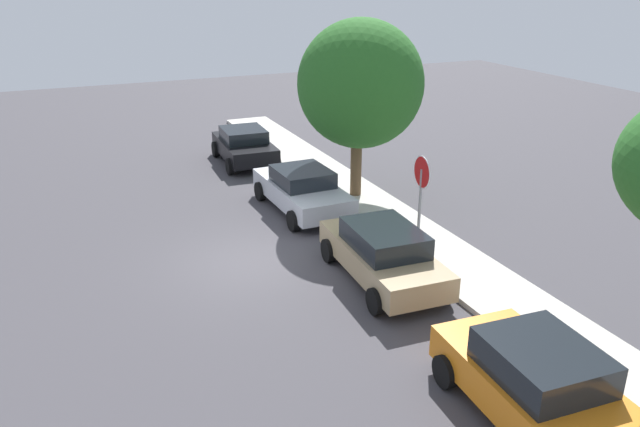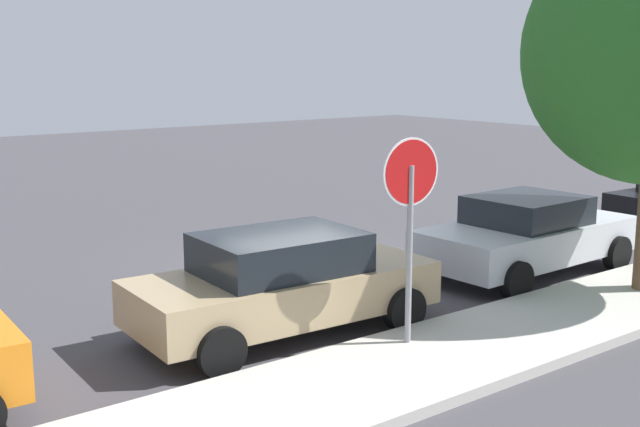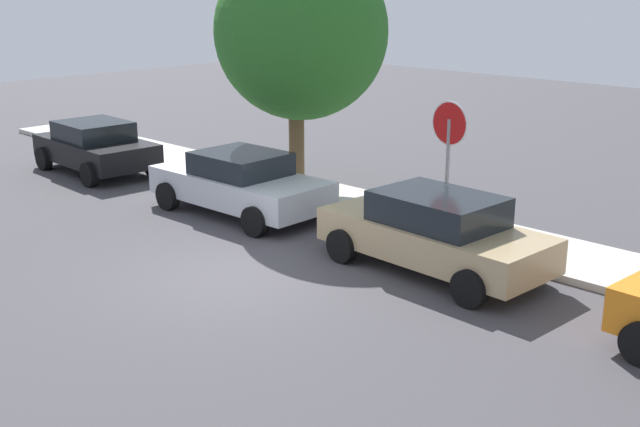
{
  "view_description": "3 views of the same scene",
  "coord_description": "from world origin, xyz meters",
  "views": [
    {
      "loc": [
        14.64,
        -4.47,
        7.36
      ],
      "look_at": [
        0.32,
        1.77,
        1.2
      ],
      "focal_mm": 35.0,
      "sensor_mm": 36.0,
      "label": 1
    },
    {
      "loc": [
        8.49,
        11.45,
        3.79
      ],
      "look_at": [
        0.47,
        0.97,
        1.26
      ],
      "focal_mm": 45.0,
      "sensor_mm": 36.0,
      "label": 2
    },
    {
      "loc": [
        10.4,
        -8.64,
        5.11
      ],
      "look_at": [
        1.33,
        0.71,
        1.28
      ],
      "focal_mm": 45.0,
      "sensor_mm": 36.0,
      "label": 3
    }
  ],
  "objects": [
    {
      "name": "ground_plane",
      "position": [
        0.0,
        0.0,
        0.0
      ],
      "size": [
        60.0,
        60.0,
        0.0
      ],
      "primitive_type": "plane",
      "color": "#423F44"
    },
    {
      "name": "sidewalk_curb",
      "position": [
        0.0,
        4.72,
        0.07
      ],
      "size": [
        32.0,
        2.08,
        0.14
      ],
      "primitive_type": "cube",
      "color": "beige",
      "rests_on": "ground_plane"
    },
    {
      "name": "stop_sign",
      "position": [
        1.47,
        4.18,
        1.98
      ],
      "size": [
        0.88,
        0.1,
        2.84
      ],
      "color": "gray",
      "rests_on": "ground_plane"
    },
    {
      "name": "parked_car_tan",
      "position": [
        2.37,
        2.6,
        0.75
      ],
      "size": [
        4.38,
        2.14,
        1.45
      ],
      "color": "tan",
      "rests_on": "ground_plane"
    },
    {
      "name": "parked_car_silver",
      "position": [
        -2.97,
        2.58,
        0.72
      ],
      "size": [
        4.35,
        2.13,
        1.42
      ],
      "color": "silver",
      "rests_on": "ground_plane"
    }
  ]
}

